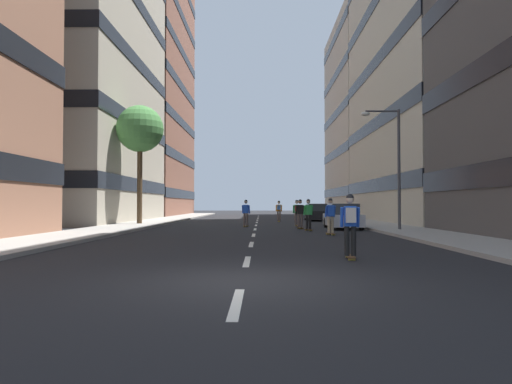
# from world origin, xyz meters

# --- Properties ---
(ground_plane) EXTENTS (140.41, 140.41, 0.00)m
(ground_plane) POSITION_xyz_m (0.00, 23.40, 0.00)
(ground_plane) COLOR black
(sidewalk_left) EXTENTS (3.35, 64.35, 0.14)m
(sidewalk_left) POSITION_xyz_m (-8.16, 26.33, 0.07)
(sidewalk_left) COLOR #9E9991
(sidewalk_left) RESTS_ON ground_plane
(sidewalk_right) EXTENTS (3.35, 64.35, 0.14)m
(sidewalk_right) POSITION_xyz_m (8.16, 26.33, 0.07)
(sidewalk_right) COLOR #9E9991
(sidewalk_right) RESTS_ON ground_plane
(lane_markings) EXTENTS (0.16, 52.20, 0.01)m
(lane_markings) POSITION_xyz_m (0.00, 23.00, 0.00)
(lane_markings) COLOR silver
(lane_markings) RESTS_ON ground_plane
(building_left_mid) EXTENTS (18.02, 19.51, 25.29)m
(building_left_mid) POSITION_xyz_m (-18.79, 28.92, 12.73)
(building_left_mid) COLOR #B2A893
(building_left_mid) RESTS_ON ground_plane
(building_left_far) EXTENTS (18.02, 20.73, 36.75)m
(building_left_far) POSITION_xyz_m (-18.79, 49.64, 18.46)
(building_left_far) COLOR brown
(building_left_far) RESTS_ON ground_plane
(building_right_mid) EXTENTS (18.02, 22.37, 35.59)m
(building_right_mid) POSITION_xyz_m (18.79, 28.92, 17.89)
(building_right_mid) COLOR #BCB29E
(building_right_mid) RESTS_ON ground_plane
(building_right_far) EXTENTS (18.02, 18.77, 24.74)m
(building_right_far) POSITION_xyz_m (18.79, 49.64, 12.46)
(building_right_far) COLOR #BCB29E
(building_right_far) RESTS_ON ground_plane
(parked_car_near) EXTENTS (1.82, 4.40, 1.52)m
(parked_car_near) POSITION_xyz_m (5.29, 31.92, 0.70)
(parked_car_near) COLOR black
(parked_car_near) RESTS_ON ground_plane
(parked_car_mid) EXTENTS (1.82, 4.40, 1.52)m
(parked_car_mid) POSITION_xyz_m (5.29, 18.67, 0.70)
(parked_car_mid) COLOR #B2B7BF
(parked_car_mid) RESTS_ON ground_plane
(street_tree_near) EXTENTS (3.28, 3.28, 8.28)m
(street_tree_near) POSITION_xyz_m (-8.16, 22.85, 6.71)
(street_tree_near) COLOR #4C3823
(street_tree_near) RESTS_ON sidewalk_left
(streetlamp_right) EXTENTS (2.13, 0.30, 6.50)m
(streetlamp_right) POSITION_xyz_m (7.46, 15.75, 4.14)
(streetlamp_right) COLOR #3F3F44
(streetlamp_right) RESTS_ON sidewalk_right
(skater_0) EXTENTS (0.56, 0.92, 1.78)m
(skater_0) POSITION_xyz_m (-0.65, 20.92, 0.98)
(skater_0) COLOR brown
(skater_0) RESTS_ON ground_plane
(skater_1) EXTENTS (0.54, 0.91, 1.78)m
(skater_1) POSITION_xyz_m (1.85, 29.43, 1.02)
(skater_1) COLOR brown
(skater_1) RESTS_ON ground_plane
(skater_2) EXTENTS (0.54, 0.91, 1.78)m
(skater_2) POSITION_xyz_m (2.78, 21.98, 1.02)
(skater_2) COLOR brown
(skater_2) RESTS_ON ground_plane
(skater_3) EXTENTS (0.57, 0.92, 1.78)m
(skater_3) POSITION_xyz_m (3.01, 16.63, 0.98)
(skater_3) COLOR brown
(skater_3) RESTS_ON ground_plane
(skater_4) EXTENTS (0.57, 0.92, 1.78)m
(skater_4) POSITION_xyz_m (3.73, 13.19, 0.98)
(skater_4) COLOR brown
(skater_4) RESTS_ON ground_plane
(skater_5) EXTENTS (0.55, 0.91, 1.78)m
(skater_5) POSITION_xyz_m (2.79, 3.50, 1.02)
(skater_5) COLOR brown
(skater_5) RESTS_ON ground_plane
(skater_6) EXTENTS (0.56, 0.92, 1.78)m
(skater_6) POSITION_xyz_m (2.71, 18.50, 0.98)
(skater_6) COLOR brown
(skater_6) RESTS_ON ground_plane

